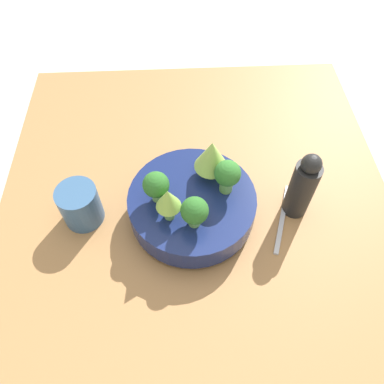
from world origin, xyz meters
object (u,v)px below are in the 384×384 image
Objects in this scene: pepper_mill at (302,187)px; fork at (282,218)px; cup at (80,205)px; bowl at (192,206)px.

fork is (-0.03, 0.03, -0.08)m from pepper_mill.
pepper_mill is at bearing -90.26° from cup.
bowl is 0.20m from fork.
cup reaches higher than bowl.
pepper_mill is 0.09m from fork.
fork is at bearing 130.31° from pepper_mill.
bowl is at bearing -92.20° from cup.
fork is at bearing -95.67° from bowl.
bowl is 0.24m from cup.
bowl is 1.55× the size of fork.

